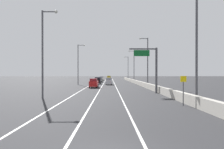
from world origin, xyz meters
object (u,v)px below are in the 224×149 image
lamp_post_right_third (133,64)px  car_white_5 (102,78)px  lamp_post_right_fourth (128,67)px  car_black_1 (98,81)px  lamp_post_left_mid (79,62)px  lamp_post_right_second (147,59)px  car_gray_3 (100,80)px  overhead_sign_gantry (152,65)px  car_silver_4 (109,81)px  car_yellow_2 (109,78)px  car_red_0 (94,83)px  lamp_post_right_near (194,41)px  lamp_post_left_near (44,48)px  speed_advisory_sign (183,88)px

lamp_post_right_third → car_white_5: size_ratio=2.73×
lamp_post_right_fourth → car_black_1: (-12.69, -36.37, -5.56)m
lamp_post_right_fourth → lamp_post_left_mid: same height
lamp_post_right_second → lamp_post_right_fourth: same height
lamp_post_left_mid → car_gray_3: (5.20, 15.96, -5.67)m
overhead_sign_gantry → car_silver_4: overhead_sign_gantry is taller
car_yellow_2 → car_black_1: bearing=-94.8°
car_black_1 → car_red_0: bearing=-89.7°
lamp_post_right_near → car_yellow_2: size_ratio=2.61×
lamp_post_right_fourth → car_red_0: lamp_post_right_fourth is taller
overhead_sign_gantry → lamp_post_left_near: bearing=-158.6°
speed_advisory_sign → car_silver_4: (-7.67, 36.71, -0.76)m
overhead_sign_gantry → lamp_post_right_near: lamp_post_right_near is taller
lamp_post_left_mid → car_gray_3: size_ratio=2.54×
lamp_post_right_second → car_white_5: size_ratio=2.73×
speed_advisory_sign → lamp_post_right_third: lamp_post_right_third is taller
overhead_sign_gantry → lamp_post_right_second: 13.76m
speed_advisory_sign → car_red_0: (-11.05, 25.22, -0.72)m
lamp_post_right_third → lamp_post_left_mid: size_ratio=1.00×
lamp_post_right_second → car_white_5: bearing=105.2°
overhead_sign_gantry → lamp_post_right_second: bearing=82.8°
lamp_post_right_near → car_gray_3: 54.52m
lamp_post_left_near → car_white_5: (4.96, 65.52, -5.65)m
lamp_post_right_second → lamp_post_right_third: 25.68m
car_red_0 → lamp_post_left_mid: bearing=113.8°
lamp_post_right_fourth → lamp_post_left_near: (-17.67, -71.03, 0.00)m
lamp_post_right_fourth → car_red_0: (-12.60, -52.24, -5.55)m
speed_advisory_sign → car_red_0: bearing=113.7°
lamp_post_left_near → car_gray_3: 47.38m
car_silver_4 → car_gray_3: bearing=102.0°
lamp_post_right_third → lamp_post_right_fourth: size_ratio=1.00×
lamp_post_left_mid → lamp_post_left_near: bearing=-89.5°
car_white_5 → overhead_sign_gantry: bearing=-79.8°
lamp_post_right_near → car_silver_4: (-8.97, 36.29, -5.59)m
overhead_sign_gantry → lamp_post_left_mid: size_ratio=0.64×
overhead_sign_gantry → speed_advisory_sign: bearing=-88.0°
overhead_sign_gantry → lamp_post_left_mid: (-15.92, 24.66, 1.87)m
car_silver_4 → car_white_5: 35.40m
lamp_post_right_second → lamp_post_right_near: bearing=-89.9°
lamp_post_right_second → lamp_post_left_near: same height
car_red_0 → lamp_post_right_fourth: bearing=76.4°
lamp_post_left_mid → car_gray_3: 17.72m
car_white_5 → car_red_0: bearing=-89.9°
overhead_sign_gantry → car_gray_3: bearing=104.8°
car_white_5 → lamp_post_left_mid: bearing=-98.5°
lamp_post_right_third → car_gray_3: 13.76m
lamp_post_right_fourth → lamp_post_left_mid: bearing=-114.0°
car_gray_3 → lamp_post_left_mid: bearing=-108.0°
car_red_0 → car_yellow_2: 55.75m
lamp_post_right_second → car_black_1: (-12.41, 14.98, -5.56)m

